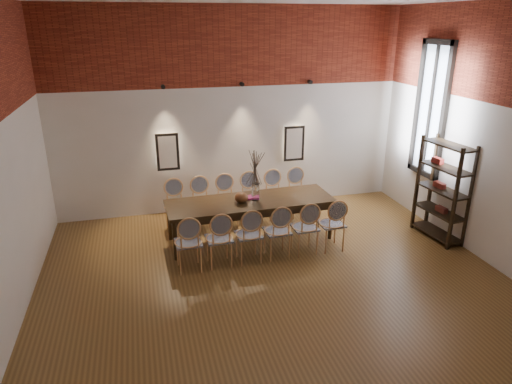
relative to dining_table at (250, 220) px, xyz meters
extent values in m
cube|color=brown|center=(0.02, -1.89, -0.39)|extent=(7.00, 7.00, 0.02)
cube|color=silver|center=(0.02, 1.66, 1.62)|extent=(7.00, 0.10, 4.00)
cube|color=silver|center=(0.02, -5.44, 1.62)|extent=(7.00, 0.10, 4.00)
cube|color=maroon|center=(0.02, 1.59, 2.88)|extent=(7.00, 0.02, 1.50)
cube|color=#FFEAC6|center=(-1.28, 1.56, 0.93)|extent=(0.36, 0.06, 0.66)
cube|color=#FFEAC6|center=(1.32, 1.56, 0.93)|extent=(0.36, 0.06, 0.66)
cylinder|color=black|center=(-1.28, 1.53, 2.17)|extent=(0.08, 0.10, 0.08)
cylinder|color=black|center=(0.22, 1.53, 2.17)|extent=(0.08, 0.10, 0.08)
cylinder|color=black|center=(1.62, 1.53, 2.17)|extent=(0.08, 0.10, 0.08)
cube|color=silver|center=(3.48, 0.11, 1.77)|extent=(0.02, 0.78, 2.38)
cube|color=black|center=(3.46, 0.11, 1.77)|extent=(0.08, 0.90, 2.50)
cube|color=black|center=(3.46, 0.11, 1.77)|extent=(0.06, 0.06, 2.40)
cube|color=#32200F|center=(0.00, 0.00, 0.00)|extent=(2.95, 1.04, 0.75)
cylinder|color=silver|center=(0.09, 0.00, 0.53)|extent=(0.14, 0.14, 0.30)
ellipsoid|color=#5A3016|center=(-0.17, -0.06, 0.46)|extent=(0.24, 0.24, 0.18)
cube|color=#931850|center=(0.01, 0.10, 0.39)|extent=(0.27, 0.19, 0.03)
camera|label=1|loc=(-1.78, -7.20, 3.32)|focal=32.00mm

